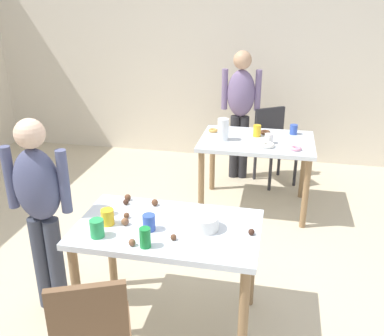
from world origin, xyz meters
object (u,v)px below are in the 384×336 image
dining_table_far (256,149)px  pitcher_far (223,129)px  chair_near_table (92,333)px  person_girl_near (40,203)px  mixing_bowl (204,223)px  dining_table_near (168,241)px  soda_can (145,238)px  chair_far_table (273,141)px  person_adult_far (241,104)px

dining_table_far → pitcher_far: size_ratio=5.13×
pitcher_far → chair_near_table: bearing=-97.4°
person_girl_near → mixing_bowl: bearing=2.0°
dining_table_near → soda_can: soda_can is taller
dining_table_near → dining_table_far: 1.90m
dining_table_near → soda_can: bearing=-104.5°
dining_table_far → chair_near_table: 2.65m
chair_far_table → person_adult_far: person_adult_far is taller
dining_table_far → mixing_bowl: 1.85m
chair_far_table → mixing_bowl: bearing=-97.8°
soda_can → pitcher_far: bearing=85.2°
chair_near_table → person_girl_near: bearing=132.9°
mixing_bowl → dining_table_near: bearing=-176.3°
person_girl_near → person_adult_far: person_adult_far is taller
chair_near_table → pitcher_far: pitcher_far is taller
dining_table_near → soda_can: size_ratio=9.61×
mixing_bowl → soda_can: size_ratio=1.50×
person_adult_far → soda_can: size_ratio=12.45×
chair_far_table → pitcher_far: 1.02m
person_girl_near → pitcher_far: (0.97, 1.78, 0.02)m
dining_table_far → chair_far_table: (0.15, 0.74, -0.15)m
chair_near_table → chair_far_table: (0.80, 3.30, 0.00)m
dining_table_far → chair_far_table: chair_far_table is taller
chair_far_table → mixing_bowl: 2.61m
pitcher_far → soda_can: bearing=-94.8°
chair_near_table → mixing_bowl: bearing=58.3°
dining_table_far → dining_table_near: bearing=-103.3°
mixing_bowl → dining_table_far: bearing=83.7°
person_girl_near → dining_table_near: bearing=1.5°
dining_table_far → soda_can: 2.17m
mixing_bowl → pitcher_far: bearing=94.3°
chair_far_table → pitcher_far: (-0.48, -0.83, 0.36)m
person_adult_far → mixing_bowl: size_ratio=8.28×
dining_table_near → dining_table_far: same height
dining_table_far → person_adult_far: person_adult_far is taller
chair_near_table → soda_can: size_ratio=7.13×
soda_can → dining_table_near: bearing=75.5°
dining_table_far → mixing_bowl: mixing_bowl is taller
dining_table_far → person_adult_far: 0.84m
dining_table_far → soda_can: bearing=-103.4°
soda_can → pitcher_far: (0.17, 2.02, 0.05)m
soda_can → mixing_bowl: bearing=42.2°
pitcher_far → chair_far_table: bearing=59.6°
chair_near_table → pitcher_far: (0.32, 2.48, 0.36)m
dining_table_far → chair_near_table: (-0.65, -2.56, -0.15)m
dining_table_far → person_girl_near: person_girl_near is taller
dining_table_far → person_adult_far: size_ratio=0.74×
dining_table_near → pitcher_far: (0.10, 1.76, 0.22)m
dining_table_near → soda_can: 0.32m
person_girl_near → mixing_bowl: size_ratio=7.70×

